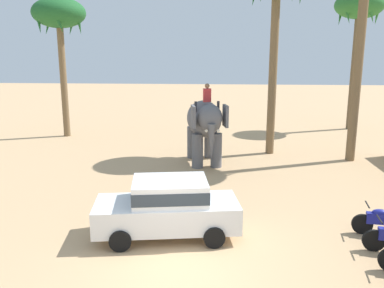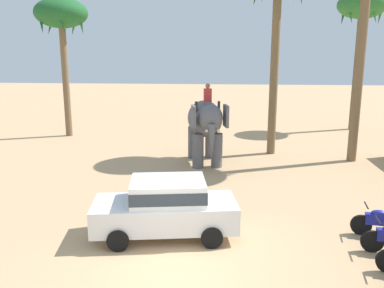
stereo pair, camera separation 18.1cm
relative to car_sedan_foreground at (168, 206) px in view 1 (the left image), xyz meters
name	(u,v)px [view 1 (the left image)]	position (x,y,z in m)	size (l,w,h in m)	color
ground_plane	(179,268)	(0.51, -1.78, -0.93)	(120.00, 120.00, 0.00)	tan
car_sedan_foreground	(168,206)	(0.00, 0.00, 0.00)	(4.32, 2.35, 1.70)	white
elephant_with_mahout	(205,123)	(0.68, 7.97, 1.06)	(2.26, 4.01, 3.88)	slate
motorcycle_end_of_row	(384,221)	(6.27, 0.49, -0.46)	(1.80, 0.55, 0.94)	black
palm_tree_behind_elephant	(59,17)	(-8.44, 13.88, 6.39)	(3.20, 3.20, 8.47)	brown
palm_tree_near_hut	(359,10)	(10.37, 17.84, 7.06)	(3.20, 3.20, 9.20)	brown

